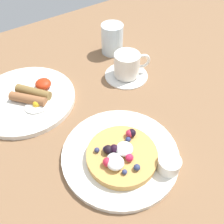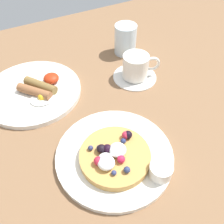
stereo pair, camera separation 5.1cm
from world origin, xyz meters
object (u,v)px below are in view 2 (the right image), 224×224
object	(u,v)px
coffee_saucer	(135,76)
pancake_plate	(114,155)
syrup_ramekin	(161,171)
water_glass	(125,39)
breakfast_plate	(33,91)
coffee_cup	(136,66)

from	to	relation	value
coffee_saucer	pancake_plate	bearing A→B (deg)	-130.29
syrup_ramekin	water_glass	xyz separation A→B (cm)	(15.66, 40.80, 1.76)
pancake_plate	water_glass	size ratio (longest dim) A/B	2.69
syrup_ramekin	breakfast_plate	world-z (taller)	syrup_ramekin
coffee_saucer	water_glass	distance (cm)	13.36
pancake_plate	syrup_ramekin	distance (cm)	10.11
syrup_ramekin	coffee_cup	bearing A→B (deg)	67.12
coffee_cup	coffee_saucer	bearing A→B (deg)	159.27
pancake_plate	coffee_cup	size ratio (longest dim) A/B	2.44
coffee_saucer	coffee_cup	bearing A→B (deg)	-20.73
coffee_cup	syrup_ramekin	bearing A→B (deg)	-112.88
pancake_plate	water_glass	world-z (taller)	water_glass
breakfast_plate	coffee_saucer	distance (cm)	27.83
syrup_ramekin	coffee_saucer	xyz separation A→B (cm)	(11.88, 28.67, -2.38)
breakfast_plate	syrup_ramekin	bearing A→B (deg)	-66.92
breakfast_plate	coffee_cup	bearing A→B (deg)	-14.16
pancake_plate	coffee_cup	bearing A→B (deg)	49.31
breakfast_plate	coffee_saucer	world-z (taller)	breakfast_plate
pancake_plate	breakfast_plate	bearing A→B (deg)	109.62
breakfast_plate	water_glass	distance (cm)	31.46
syrup_ramekin	water_glass	size ratio (longest dim) A/B	0.49
water_glass	pancake_plate	bearing A→B (deg)	-122.93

